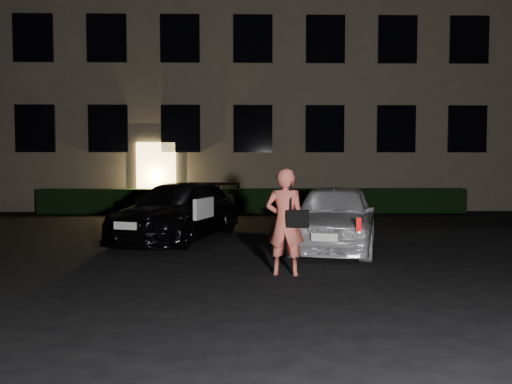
{
  "coord_description": "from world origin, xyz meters",
  "views": [
    {
      "loc": [
        -0.22,
        -7.13,
        1.66
      ],
      "look_at": [
        -0.05,
        2.0,
        1.18
      ],
      "focal_mm": 35.0,
      "sensor_mm": 36.0,
      "label": 1
    }
  ],
  "objects": [
    {
      "name": "ground",
      "position": [
        0.0,
        0.0,
        0.0
      ],
      "size": [
        80.0,
        80.0,
        0.0
      ],
      "primitive_type": "plane",
      "color": "black",
      "rests_on": "ground"
    },
    {
      "name": "building",
      "position": [
        -0.0,
        14.99,
        6.0
      ],
      "size": [
        20.0,
        8.11,
        12.0
      ],
      "color": "brown",
      "rests_on": "ground"
    },
    {
      "name": "hedge",
      "position": [
        0.0,
        10.5,
        0.42
      ],
      "size": [
        15.0,
        0.7,
        0.85
      ],
      "primitive_type": "cube",
      "color": "black",
      "rests_on": "ground"
    },
    {
      "name": "sedan",
      "position": [
        -1.77,
        4.23,
        0.63
      ],
      "size": [
        3.03,
        4.7,
        1.27
      ],
      "rotation": [
        0.0,
        0.0,
        -0.31
      ],
      "color": "black",
      "rests_on": "ground"
    },
    {
      "name": "hatch",
      "position": [
        1.53,
        2.74,
        0.65
      ],
      "size": [
        2.48,
        4.1,
        1.31
      ],
      "rotation": [
        0.0,
        0.0,
        -0.26
      ],
      "color": "silver",
      "rests_on": "ground"
    },
    {
      "name": "man",
      "position": [
        0.36,
        0.38,
        0.81
      ],
      "size": [
        0.68,
        0.48,
        1.62
      ],
      "rotation": [
        0.0,
        0.0,
        2.98
      ],
      "color": "#DE6351",
      "rests_on": "ground"
    }
  ]
}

